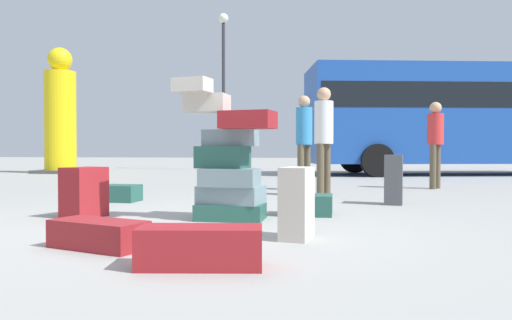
% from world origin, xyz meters
% --- Properties ---
extents(ground_plane, '(80.00, 80.00, 0.00)m').
position_xyz_m(ground_plane, '(0.00, 0.00, 0.00)').
color(ground_plane, '#9E9E99').
extents(suitcase_tower, '(1.04, 0.74, 1.46)m').
position_xyz_m(suitcase_tower, '(0.30, 0.49, 0.60)').
color(suitcase_tower, '#26594C').
rests_on(suitcase_tower, ground).
extents(suitcase_maroon_white_trunk, '(0.43, 0.51, 0.55)m').
position_xyz_m(suitcase_maroon_white_trunk, '(-1.30, 0.42, 0.27)').
color(suitcase_maroon_white_trunk, maroon).
rests_on(suitcase_maroon_white_trunk, ground).
extents(suitcase_teal_foreground_far, '(0.57, 0.42, 0.24)m').
position_xyz_m(suitcase_teal_foreground_far, '(-1.63, 2.02, 0.12)').
color(suitcase_teal_foreground_far, '#26594C').
rests_on(suitcase_teal_foreground_far, ground).
extents(suitcase_maroon_left_side, '(0.81, 0.55, 0.21)m').
position_xyz_m(suitcase_maroon_left_side, '(-0.34, -1.14, 0.10)').
color(suitcase_maroon_left_side, maroon).
rests_on(suitcase_maroon_left_side, ground).
extents(suitcase_teal_upright_blue, '(0.57, 0.43, 0.23)m').
position_xyz_m(suitcase_teal_upright_blue, '(1.10, 1.00, 0.11)').
color(suitcase_teal_upright_blue, '#26594C').
rests_on(suitcase_teal_upright_blue, ground).
extents(suitcase_cream_foreground_near, '(0.28, 0.41, 0.59)m').
position_xyz_m(suitcase_cream_foreground_near, '(1.10, -0.52, 0.30)').
color(suitcase_cream_foreground_near, beige).
rests_on(suitcase_cream_foreground_near, ground).
extents(suitcase_maroon_right_side, '(0.81, 0.42, 0.26)m').
position_xyz_m(suitcase_maroon_right_side, '(0.58, -1.60, 0.13)').
color(suitcase_maroon_right_side, maroon).
rests_on(suitcase_maroon_right_side, ground).
extents(suitcase_charcoal_behind_tower, '(0.28, 0.34, 0.67)m').
position_xyz_m(suitcase_charcoal_behind_tower, '(2.19, 2.25, 0.34)').
color(suitcase_charcoal_behind_tower, '#4C4C51').
rests_on(suitcase_charcoal_behind_tower, ground).
extents(person_bearded_onlooker, '(0.30, 0.32, 1.73)m').
position_xyz_m(person_bearded_onlooker, '(1.23, 3.30, 1.03)').
color(person_bearded_onlooker, brown).
rests_on(person_bearded_onlooker, ground).
extents(person_tourist_with_camera, '(0.30, 0.31, 1.73)m').
position_xyz_m(person_tourist_with_camera, '(0.85, 4.44, 1.03)').
color(person_tourist_with_camera, brown).
rests_on(person_tourist_with_camera, ground).
extents(person_passerby_in_red, '(0.30, 0.31, 1.64)m').
position_xyz_m(person_passerby_in_red, '(3.29, 5.13, 0.98)').
color(person_passerby_in_red, brown).
rests_on(person_passerby_in_red, ground).
extents(yellow_dummy_statue, '(1.35, 1.35, 3.97)m').
position_xyz_m(yellow_dummy_statue, '(-7.20, 9.82, 1.76)').
color(yellow_dummy_statue, yellow).
rests_on(yellow_dummy_statue, ground).
extents(parked_bus, '(9.60, 4.36, 3.15)m').
position_xyz_m(parked_bus, '(5.23, 10.86, 1.83)').
color(parked_bus, '#1E4CA5').
rests_on(parked_bus, ground).
extents(lamp_post, '(0.36, 0.36, 5.70)m').
position_xyz_m(lamp_post, '(-2.61, 12.93, 3.76)').
color(lamp_post, '#333338').
rests_on(lamp_post, ground).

